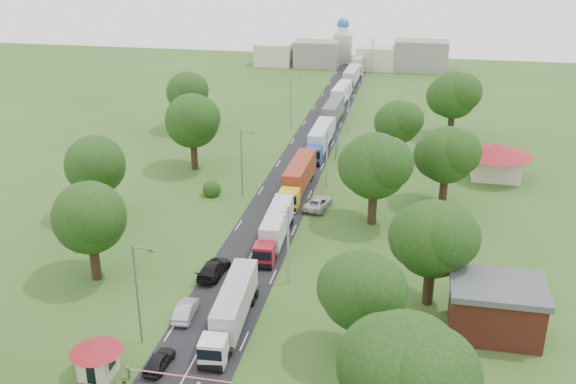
% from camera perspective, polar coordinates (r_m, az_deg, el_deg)
% --- Properties ---
extents(ground, '(260.00, 260.00, 0.00)m').
position_cam_1_polar(ground, '(76.05, -3.01, -5.10)').
color(ground, '#2E531B').
rests_on(ground, ground).
extents(road, '(8.00, 200.00, 0.04)m').
position_cam_1_polar(road, '(93.80, -0.01, 0.39)').
color(road, black).
rests_on(road, ground).
extents(boom_barrier, '(9.22, 0.35, 1.18)m').
position_cam_1_polar(boom_barrier, '(55.92, -10.98, -15.65)').
color(boom_barrier, slate).
rests_on(boom_barrier, ground).
extents(guard_booth, '(4.40, 4.40, 3.45)m').
position_cam_1_polar(guard_booth, '(57.39, -16.65, -13.57)').
color(guard_booth, beige).
rests_on(guard_booth, ground).
extents(info_sign, '(0.12, 3.10, 4.10)m').
position_cam_1_polar(info_sign, '(105.98, 4.37, 4.64)').
color(info_sign, slate).
rests_on(info_sign, ground).
extents(pole_1, '(1.60, 0.24, 9.00)m').
position_cam_1_polar(pole_1, '(66.73, 0.02, -4.66)').
color(pole_1, gray).
rests_on(pole_1, ground).
extents(pole_2, '(1.60, 0.24, 9.00)m').
position_cam_1_polar(pole_2, '(92.23, 3.47, 3.07)').
color(pole_2, gray).
rests_on(pole_2, ground).
extents(pole_3, '(1.60, 0.24, 9.00)m').
position_cam_1_polar(pole_3, '(118.86, 5.41, 7.39)').
color(pole_3, gray).
rests_on(pole_3, ground).
extents(pole_4, '(1.60, 0.24, 9.00)m').
position_cam_1_polar(pole_4, '(146.00, 6.65, 10.12)').
color(pole_4, gray).
rests_on(pole_4, ground).
extents(pole_5, '(1.60, 0.24, 9.00)m').
position_cam_1_polar(pole_5, '(173.42, 7.52, 11.98)').
color(pole_5, gray).
rests_on(pole_5, ground).
extents(lamp_0, '(2.03, 0.22, 10.00)m').
position_cam_1_polar(lamp_0, '(58.53, -13.16, -8.47)').
color(lamp_0, slate).
rests_on(lamp_0, ground).
extents(lamp_1, '(2.03, 0.22, 10.00)m').
position_cam_1_polar(lamp_1, '(88.47, -4.06, 2.80)').
color(lamp_1, slate).
rests_on(lamp_1, ground).
extents(lamp_2, '(2.03, 0.22, 10.00)m').
position_cam_1_polar(lamp_2, '(121.15, 0.32, 8.20)').
color(lamp_2, slate).
rests_on(lamp_2, ground).
extents(tree_1, '(9.60, 9.60, 12.05)m').
position_cam_1_polar(tree_1, '(44.62, 10.38, -15.43)').
color(tree_1, '#382616').
rests_on(tree_1, ground).
extents(tree_2, '(8.00, 8.00, 10.10)m').
position_cam_1_polar(tree_2, '(55.36, 6.50, -8.63)').
color(tree_2, '#382616').
rests_on(tree_2, ground).
extents(tree_3, '(8.80, 8.80, 11.07)m').
position_cam_1_polar(tree_3, '(63.86, 12.75, -4.01)').
color(tree_3, '#382616').
rests_on(tree_3, ground).
extents(tree_4, '(9.60, 9.60, 12.05)m').
position_cam_1_polar(tree_4, '(80.32, 7.71, 2.36)').
color(tree_4, '#382616').
rests_on(tree_4, ground).
extents(tree_5, '(8.80, 8.80, 11.07)m').
position_cam_1_polar(tree_5, '(88.09, 13.93, 3.26)').
color(tree_5, '#382616').
rests_on(tree_5, ground).
extents(tree_6, '(8.00, 8.00, 10.10)m').
position_cam_1_polar(tree_6, '(104.42, 9.80, 6.17)').
color(tree_6, '#382616').
rests_on(tree_6, ground).
extents(tree_7, '(9.60, 9.60, 12.05)m').
position_cam_1_polar(tree_7, '(118.84, 14.51, 8.36)').
color(tree_7, '#382616').
rests_on(tree_7, ground).
extents(tree_10, '(8.80, 8.80, 11.07)m').
position_cam_1_polar(tree_10, '(69.90, -17.19, -2.13)').
color(tree_10, '#382616').
rests_on(tree_10, ground).
extents(tree_11, '(8.80, 8.80, 11.07)m').
position_cam_1_polar(tree_11, '(85.31, -16.73, 2.34)').
color(tree_11, '#382616').
rests_on(tree_11, ground).
extents(tree_12, '(9.60, 9.60, 12.05)m').
position_cam_1_polar(tree_12, '(100.16, -8.49, 6.31)').
color(tree_12, '#382616').
rests_on(tree_12, ground).
extents(tree_13, '(8.80, 8.80, 11.07)m').
position_cam_1_polar(tree_13, '(121.17, -8.93, 8.75)').
color(tree_13, '#382616').
rests_on(tree_13, ground).
extents(house_brick, '(8.60, 6.60, 5.20)m').
position_cam_1_polar(house_brick, '(62.92, 17.97, -9.78)').
color(house_brick, maroon).
rests_on(house_brick, ground).
extents(house_cream, '(10.08, 10.08, 5.80)m').
position_cam_1_polar(house_cream, '(101.14, 18.09, 3.10)').
color(house_cream, beige).
rests_on(house_cream, ground).
extents(distant_town, '(52.00, 8.00, 8.00)m').
position_cam_1_polar(distant_town, '(178.92, 6.05, 11.97)').
color(distant_town, gray).
rests_on(distant_town, ground).
extents(church, '(5.00, 5.00, 12.30)m').
position_cam_1_polar(church, '(186.93, 4.87, 13.04)').
color(church, beige).
rests_on(church, ground).
extents(truck_0, '(3.05, 13.82, 3.82)m').
position_cam_1_polar(truck_0, '(61.29, -4.98, -10.26)').
color(truck_0, silver).
rests_on(truck_0, ground).
extents(truck_1, '(2.73, 13.63, 3.77)m').
position_cam_1_polar(truck_1, '(76.61, -1.13, -3.19)').
color(truck_1, maroon).
rests_on(truck_1, ground).
extents(truck_2, '(2.82, 15.35, 4.25)m').
position_cam_1_polar(truck_2, '(91.42, 0.92, 1.31)').
color(truck_2, yellow).
rests_on(truck_2, ground).
extents(truck_3, '(2.71, 15.33, 4.25)m').
position_cam_1_polar(truck_3, '(108.73, 2.86, 4.72)').
color(truck_3, '#1A409F').
rests_on(truck_3, ground).
extents(truck_4, '(3.04, 15.20, 4.20)m').
position_cam_1_polar(truck_4, '(125.17, 3.98, 7.03)').
color(truck_4, silver).
rests_on(truck_4, ground).
extents(truck_5, '(3.21, 15.10, 4.17)m').
position_cam_1_polar(truck_5, '(139.54, 4.72, 8.59)').
color(truck_5, '#B83F1C').
rests_on(truck_5, ground).
extents(truck_6, '(2.93, 15.32, 4.24)m').
position_cam_1_polar(truck_6, '(157.02, 5.63, 10.10)').
color(truck_6, '#266739').
rests_on(truck_6, ground).
extents(truck_7, '(3.09, 15.63, 4.32)m').
position_cam_1_polar(truck_7, '(174.32, 6.33, 11.29)').
color(truck_7, silver).
rests_on(truck_7, ground).
extents(truck_8, '(2.93, 13.59, 3.75)m').
position_cam_1_polar(truck_8, '(188.96, 6.76, 12.02)').
color(truck_8, brown).
rests_on(truck_8, ground).
extents(car_lane_front, '(1.82, 4.08, 1.36)m').
position_cam_1_polar(car_lane_front, '(57.84, -11.38, -14.50)').
color(car_lane_front, black).
rests_on(car_lane_front, ground).
extents(car_lane_mid, '(1.96, 4.67, 1.50)m').
position_cam_1_polar(car_lane_mid, '(63.94, -9.08, -10.33)').
color(car_lane_mid, '#A0A2A8').
rests_on(car_lane_mid, ground).
extents(car_lane_rear, '(2.75, 5.84, 1.65)m').
position_cam_1_polar(car_lane_rear, '(70.56, -6.63, -6.79)').
color(car_lane_rear, black).
rests_on(car_lane_rear, ground).
extents(car_verge_near, '(3.69, 6.21, 1.62)m').
position_cam_1_polar(car_verge_near, '(86.65, 2.70, -0.96)').
color(car_verge_near, '#BCBCBC').
rests_on(car_verge_near, ground).
extents(car_verge_far, '(1.91, 4.43, 1.49)m').
position_cam_1_polar(car_verge_far, '(105.21, 5.21, 3.19)').
color(car_verge_far, '#505257').
rests_on(car_verge_far, ground).
extents(pedestrian_booth, '(1.17, 1.16, 1.91)m').
position_cam_1_polar(pedestrian_booth, '(58.56, -15.40, -14.08)').
color(pedestrian_booth, gray).
rests_on(pedestrian_booth, ground).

